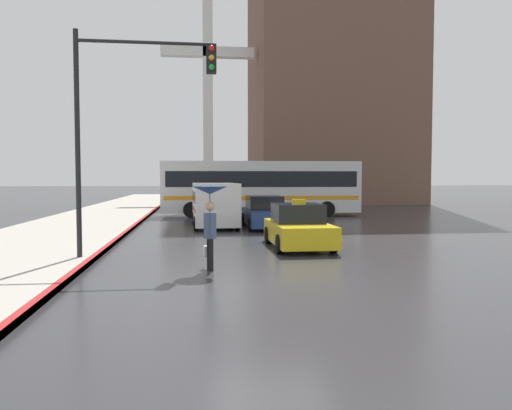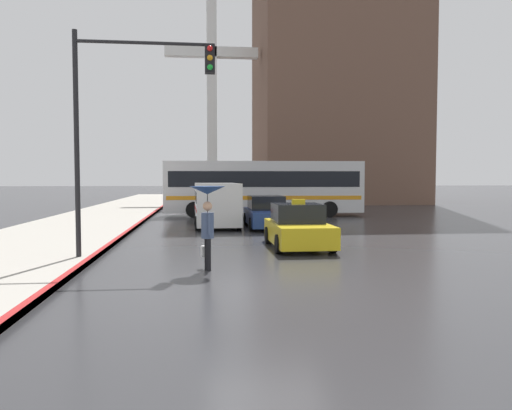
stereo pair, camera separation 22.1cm
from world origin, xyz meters
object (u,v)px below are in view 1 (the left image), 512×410
at_px(ambulance_van, 215,202).
at_px(pedestrian_with_umbrella, 210,207).
at_px(taxi, 298,228).
at_px(city_bus, 261,186).
at_px(traffic_light, 131,103).
at_px(monument_cross, 208,85).
at_px(sedan_red, 265,213).

distance_m(ambulance_van, pedestrian_with_umbrella, 11.64).
xyz_separation_m(ambulance_van, pedestrian_with_umbrella, (-0.58, -11.61, 0.45)).
bearing_deg(taxi, city_bus, -92.42).
bearing_deg(taxi, traffic_light, 23.41).
bearing_deg(ambulance_van, monument_cross, -92.37).
relative_size(taxi, city_bus, 0.33).
bearing_deg(city_bus, sedan_red, 176.73).
xyz_separation_m(taxi, pedestrian_with_umbrella, (-3.10, -3.88, 0.96)).
bearing_deg(sedan_red, pedestrian_with_umbrella, 74.88).
bearing_deg(pedestrian_with_umbrella, monument_cross, -12.56).
xyz_separation_m(taxi, monument_cross, (-2.22, 29.79, 10.24)).
distance_m(taxi, sedan_red, 7.00).
height_order(city_bus, traffic_light, traffic_light).
xyz_separation_m(taxi, traffic_light, (-5.22, -2.26, 3.76)).
bearing_deg(traffic_light, taxi, 23.41).
bearing_deg(traffic_light, monument_cross, 84.66).
height_order(ambulance_van, city_bus, city_bus).
relative_size(city_bus, monument_cross, 0.63).
height_order(taxi, city_bus, city_bus).
relative_size(sedan_red, city_bus, 0.39).
distance_m(sedan_red, city_bus, 7.41).
xyz_separation_m(ambulance_van, monument_cross, (0.30, 22.05, 9.73)).
relative_size(sedan_red, traffic_light, 0.75).
height_order(sedan_red, traffic_light, traffic_light).
distance_m(ambulance_van, traffic_light, 10.85).
xyz_separation_m(taxi, city_bus, (0.60, 14.27, 1.21)).
xyz_separation_m(sedan_red, city_bus, (0.76, 7.27, 1.20)).
relative_size(ambulance_van, monument_cross, 0.27).
relative_size(sedan_red, monument_cross, 0.25).
bearing_deg(ambulance_van, pedestrian_with_umbrella, 85.54).
bearing_deg(monument_cross, sedan_red, -84.82).
bearing_deg(monument_cross, ambulance_van, -90.77).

